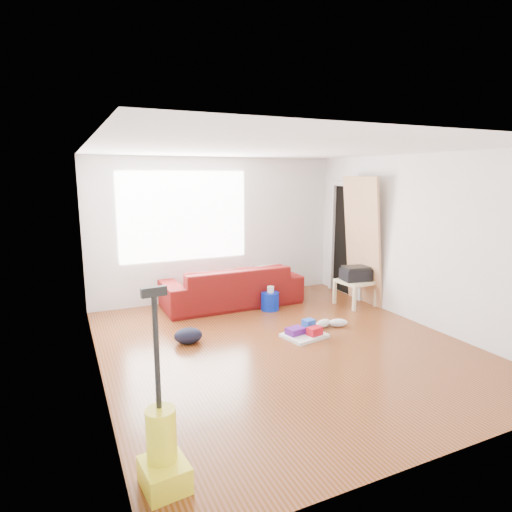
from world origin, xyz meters
name	(u,v)px	position (x,y,z in m)	size (l,w,h in m)	color
room	(284,249)	(0.07, 0.15, 1.25)	(4.51, 5.01, 2.51)	#5E2A09
sofa	(232,305)	(0.05, 1.95, 0.00)	(2.34, 0.91, 0.68)	#50130C
tv_stand	(267,288)	(0.85, 2.22, 0.14)	(0.71, 0.43, 0.26)	black
tv	(267,273)	(0.85, 2.22, 0.43)	(0.60, 0.08, 0.34)	black
side_table	(355,284)	(1.95, 1.06, 0.37)	(0.58, 0.58, 0.44)	#CCB687
printer	(356,273)	(1.95, 1.06, 0.55)	(0.51, 0.42, 0.24)	black
bucket	(270,310)	(0.51, 1.43, 0.00)	(0.30, 0.30, 0.30)	#0721B1
toilet_paper	(270,298)	(0.51, 1.41, 0.20)	(0.11, 0.11, 0.10)	silver
cleaning_tray	(305,332)	(0.41, 0.16, 0.06)	(0.63, 0.54, 0.20)	silver
backpack	(189,343)	(-1.11, 0.60, 0.00)	(0.37, 0.30, 0.20)	black
sneakers	(331,323)	(0.95, 0.32, 0.06)	(0.53, 0.27, 0.12)	white
vacuum	(163,451)	(-2.00, -1.89, 0.27)	(0.34, 0.38, 1.45)	yellow
door_panel	(359,302)	(2.13, 1.15, 0.00)	(0.04, 0.87, 2.18)	#B5784D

